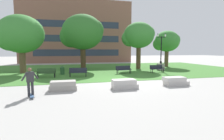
{
  "coord_description": "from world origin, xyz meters",
  "views": [
    {
      "loc": [
        -4.23,
        -14.35,
        2.71
      ],
      "look_at": [
        -1.05,
        -1.4,
        1.2
      ],
      "focal_mm": 28.0,
      "sensor_mm": 36.0,
      "label": 1
    }
  ],
  "objects_px": {
    "concrete_block_right": "(175,81)",
    "lamp_post_center": "(161,63)",
    "concrete_block_left": "(124,84)",
    "park_bench_far_left": "(78,72)",
    "park_bench_near_right": "(123,69)",
    "park_bench_far_right": "(46,72)",
    "trash_bin": "(62,70)",
    "concrete_block_center": "(63,86)",
    "person_skateboarder": "(30,80)",
    "skateboard": "(32,96)",
    "park_bench_near_left": "(157,68)"
  },
  "relations": [
    {
      "from": "concrete_block_center",
      "to": "park_bench_near_left",
      "type": "distance_m",
      "value": 12.91
    },
    {
      "from": "concrete_block_center",
      "to": "person_skateboarder",
      "type": "height_order",
      "value": "person_skateboarder"
    },
    {
      "from": "concrete_block_center",
      "to": "skateboard",
      "type": "height_order",
      "value": "concrete_block_center"
    },
    {
      "from": "lamp_post_center",
      "to": "trash_bin",
      "type": "xyz_separation_m",
      "value": [
        -12.87,
        -1.36,
        -0.52
      ]
    },
    {
      "from": "park_bench_near_right",
      "to": "concrete_block_center",
      "type": "bearing_deg",
      "value": -132.52
    },
    {
      "from": "park_bench_near_left",
      "to": "park_bench_far_left",
      "type": "bearing_deg",
      "value": -172.79
    },
    {
      "from": "person_skateboarder",
      "to": "park_bench_far_left",
      "type": "bearing_deg",
      "value": 66.48
    },
    {
      "from": "skateboard",
      "to": "park_bench_far_left",
      "type": "height_order",
      "value": "park_bench_far_left"
    },
    {
      "from": "park_bench_far_left",
      "to": "concrete_block_right",
      "type": "bearing_deg",
      "value": -40.56
    },
    {
      "from": "park_bench_near_right",
      "to": "trash_bin",
      "type": "xyz_separation_m",
      "value": [
        -6.88,
        0.81,
        -0.04
      ]
    },
    {
      "from": "concrete_block_left",
      "to": "park_bench_near_left",
      "type": "bearing_deg",
      "value": 48.9
    },
    {
      "from": "trash_bin",
      "to": "skateboard",
      "type": "bearing_deg",
      "value": -98.26
    },
    {
      "from": "concrete_block_center",
      "to": "concrete_block_left",
      "type": "bearing_deg",
      "value": -5.3
    },
    {
      "from": "park_bench_far_right",
      "to": "concrete_block_left",
      "type": "bearing_deg",
      "value": -47.13
    },
    {
      "from": "concrete_block_right",
      "to": "person_skateboarder",
      "type": "distance_m",
      "value": 10.33
    },
    {
      "from": "lamp_post_center",
      "to": "trash_bin",
      "type": "distance_m",
      "value": 12.95
    },
    {
      "from": "concrete_block_left",
      "to": "lamp_post_center",
      "type": "xyz_separation_m",
      "value": [
        8.29,
        9.69,
        0.72
      ]
    },
    {
      "from": "concrete_block_right",
      "to": "lamp_post_center",
      "type": "height_order",
      "value": "lamp_post_center"
    },
    {
      "from": "concrete_block_center",
      "to": "park_bench_far_left",
      "type": "distance_m",
      "value": 6.05
    },
    {
      "from": "skateboard",
      "to": "park_bench_near_left",
      "type": "relative_size",
      "value": 0.56
    },
    {
      "from": "park_bench_far_right",
      "to": "trash_bin",
      "type": "xyz_separation_m",
      "value": [
        1.46,
        1.83,
        -0.04
      ]
    },
    {
      "from": "park_bench_far_right",
      "to": "park_bench_far_left",
      "type": "bearing_deg",
      "value": -3.67
    },
    {
      "from": "park_bench_near_right",
      "to": "trash_bin",
      "type": "bearing_deg",
      "value": 173.28
    },
    {
      "from": "skateboard",
      "to": "park_bench_far_right",
      "type": "bearing_deg",
      "value": 90.68
    },
    {
      "from": "park_bench_near_right",
      "to": "park_bench_far_right",
      "type": "relative_size",
      "value": 1.0
    },
    {
      "from": "park_bench_near_left",
      "to": "concrete_block_right",
      "type": "bearing_deg",
      "value": -107.6
    },
    {
      "from": "park_bench_near_right",
      "to": "person_skateboarder",
      "type": "bearing_deg",
      "value": -135.06
    },
    {
      "from": "person_skateboarder",
      "to": "trash_bin",
      "type": "bearing_deg",
      "value": 80.88
    },
    {
      "from": "concrete_block_center",
      "to": "park_bench_near_left",
      "type": "bearing_deg",
      "value": 33.42
    },
    {
      "from": "person_skateboarder",
      "to": "park_bench_far_left",
      "type": "relative_size",
      "value": 0.92
    },
    {
      "from": "person_skateboarder",
      "to": "park_bench_near_right",
      "type": "distance_m",
      "value": 11.8
    },
    {
      "from": "concrete_block_right",
      "to": "park_bench_near_right",
      "type": "bearing_deg",
      "value": 104.62
    },
    {
      "from": "concrete_block_left",
      "to": "park_bench_far_right",
      "type": "relative_size",
      "value": 0.98
    },
    {
      "from": "park_bench_near_left",
      "to": "park_bench_far_left",
      "type": "height_order",
      "value": "same"
    },
    {
      "from": "person_skateboarder",
      "to": "concrete_block_right",
      "type": "bearing_deg",
      "value": 5.45
    },
    {
      "from": "concrete_block_center",
      "to": "park_bench_far_right",
      "type": "height_order",
      "value": "park_bench_far_right"
    },
    {
      "from": "park_bench_near_right",
      "to": "lamp_post_center",
      "type": "bearing_deg",
      "value": 19.95
    },
    {
      "from": "concrete_block_left",
      "to": "concrete_block_right",
      "type": "bearing_deg",
      "value": 2.3
    },
    {
      "from": "person_skateboarder",
      "to": "park_bench_far_right",
      "type": "height_order",
      "value": "person_skateboarder"
    },
    {
      "from": "person_skateboarder",
      "to": "concrete_block_left",
      "type": "bearing_deg",
      "value": 7.64
    },
    {
      "from": "park_bench_near_right",
      "to": "park_bench_far_right",
      "type": "xyz_separation_m",
      "value": [
        -8.34,
        -1.02,
        0.0
      ]
    },
    {
      "from": "park_bench_far_left",
      "to": "concrete_block_center",
      "type": "bearing_deg",
      "value": -102.27
    },
    {
      "from": "person_skateboarder",
      "to": "park_bench_near_left",
      "type": "distance_m",
      "value": 15.09
    },
    {
      "from": "concrete_block_left",
      "to": "park_bench_far_left",
      "type": "relative_size",
      "value": 0.97
    },
    {
      "from": "park_bench_far_left",
      "to": "park_bench_near_left",
      "type": "bearing_deg",
      "value": 7.21
    },
    {
      "from": "concrete_block_center",
      "to": "concrete_block_right",
      "type": "xyz_separation_m",
      "value": [
        8.45,
        -0.22,
        0.0
      ]
    },
    {
      "from": "concrete_block_left",
      "to": "park_bench_near_left",
      "type": "xyz_separation_m",
      "value": [
        6.54,
        7.5,
        0.23
      ]
    },
    {
      "from": "park_bench_far_right",
      "to": "trash_bin",
      "type": "relative_size",
      "value": 1.91
    },
    {
      "from": "person_skateboarder",
      "to": "park_bench_near_left",
      "type": "bearing_deg",
      "value": 33.44
    },
    {
      "from": "person_skateboarder",
      "to": "park_bench_far_right",
      "type": "xyz_separation_m",
      "value": [
        0.01,
        7.31,
        -0.43
      ]
    }
  ]
}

